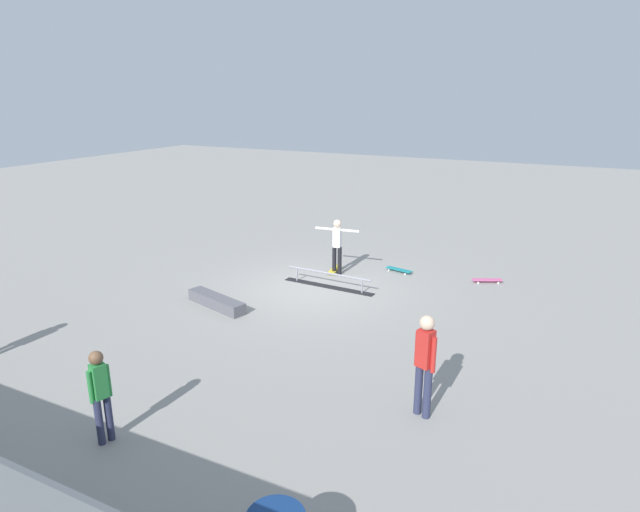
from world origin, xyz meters
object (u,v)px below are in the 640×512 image
Objects in this scene: skateboard_main at (335,269)px; loose_skateboard_teal at (399,270)px; grind_rail at (328,281)px; bystander_green_shirt at (100,392)px; bystander_red_shirt at (425,360)px; skate_ledge at (217,302)px; loose_skateboard_pink at (487,280)px; skater_main at (337,243)px.

skateboard_main is 1.86m from loose_skateboard_teal.
grind_rail is 2.41m from loose_skateboard_teal.
grind_rail is 3.20× the size of loose_skateboard_teal.
skateboard_main is at bearing 19.32° from bystander_green_shirt.
grind_rail is 1.52× the size of bystander_red_shirt.
bystander_green_shirt reaches higher than skate_ledge.
skate_ledge is 7.30m from loose_skateboard_pink.
skateboard_main is 7.40m from bystander_red_shirt.
skate_ledge is 1.04× the size of bystander_red_shirt.
loose_skateboard_teal is (2.66, -6.73, -0.91)m from bystander_red_shirt.
skate_ledge reaches higher than loose_skateboard_pink.
skateboard_main is 8.75m from bystander_green_shirt.
grind_rail is 7.52m from bystander_green_shirt.
grind_rail is at bearing 5.05° from loose_skateboard_pink.
bystander_red_shirt reaches higher than grind_rail.
skater_main is 7.14m from bystander_red_shirt.
grind_rail is at bearing 9.47° from skateboard_main.
bystander_red_shirt is 1.17× the size of bystander_green_shirt.
bystander_red_shirt reaches higher than bystander_green_shirt.
skate_ledge reaches higher than skateboard_main.
skateboard_main is 4.25m from loose_skateboard_pink.
skater_main reaches higher than grind_rail.
bystander_red_shirt is (-4.34, 5.93, 0.91)m from skateboard_main.
loose_skateboard_teal is (-3.10, -4.51, -0.06)m from skate_ledge.
skater_main is at bearing 18.44° from bystander_green_shirt.
skateboard_main and loose_skateboard_pink have the same top height.
skater_main is (0.25, -1.07, 0.75)m from grind_rail.
bystander_green_shirt is 1.80× the size of loose_skateboard_teal.
bystander_green_shirt is at bearing 42.63° from loose_skateboard_pink.
bystander_green_shirt reaches higher than skateboard_main.
bystander_green_shirt is at bearing -85.50° from loose_skateboard_teal.
loose_skateboard_teal is 1.02× the size of loose_skateboard_pink.
loose_skateboard_pink is at bearing 96.08° from skateboard_main.
skate_ledge is 6.23m from bystander_red_shirt.
loose_skateboard_teal is at bearing -154.65° from skater_main.
skate_ledge is at bearing -111.96° from loose_skateboard_teal.
skate_ledge is 2.23× the size of loose_skateboard_pink.
loose_skateboard_pink is at bearing -139.42° from skate_ledge.
grind_rail is 1.77× the size of bystander_green_shirt.
skate_ledge is 5.47m from loose_skateboard_teal.
bystander_red_shirt is at bearing 28.11° from skateboard_main.
loose_skateboard_pink is at bearing -4.10° from bystander_green_shirt.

